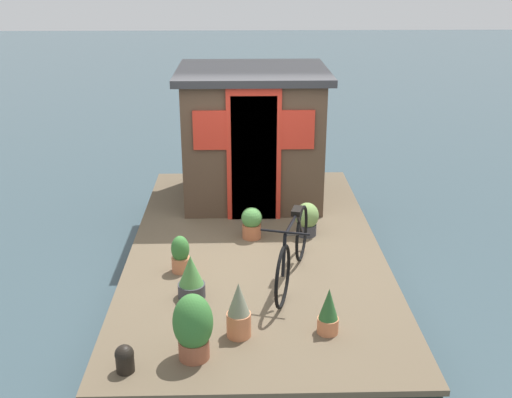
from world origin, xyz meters
The scene contains 12 objects.
ground_plane centered at (0.00, 0.00, 0.00)m, with size 60.00×60.00×0.00m, color #384C54.
houseboat_deck centered at (0.00, 0.00, 0.24)m, with size 5.61×3.07×0.49m.
houseboat_cabin centered at (1.69, 0.00, 1.45)m, with size 1.85×2.10×1.90m.
bicycle centered at (-0.89, -0.38, 0.86)m, with size 1.69×0.62×0.79m.
potted_plant_geranium centered at (0.24, 0.04, 0.70)m, with size 0.26×0.26×0.41m.
potted_plant_thyme centered at (-1.92, -0.64, 0.71)m, with size 0.20×0.20×0.47m.
potted_plant_ivy centered at (-0.64, 0.87, 0.70)m, with size 0.21×0.21×0.43m.
potted_plant_rosemary centered at (-2.29, 0.61, 0.81)m, with size 0.36×0.36×0.63m.
potted_plant_basil centered at (-1.96, 0.21, 0.75)m, with size 0.23×0.23×0.56m.
potted_plant_succulent centered at (0.31, -0.67, 0.71)m, with size 0.30×0.30×0.44m.
potted_plant_sage centered at (-1.22, 0.70, 0.72)m, with size 0.29×0.29×0.48m.
mooring_bollard centered at (-2.47, 1.18, 0.62)m, with size 0.17×0.17×0.26m.
Camera 1 is at (-6.91, 0.18, 3.79)m, focal length 43.22 mm.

